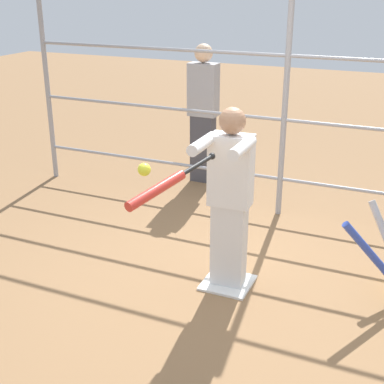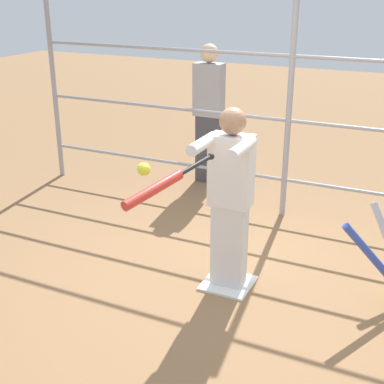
% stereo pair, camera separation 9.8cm
% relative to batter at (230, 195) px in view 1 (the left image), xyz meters
% --- Properties ---
extents(ground_plane, '(24.00, 24.00, 0.00)m').
position_rel_batter_xyz_m(ground_plane, '(0.00, -0.02, -0.82)').
color(ground_plane, olive).
extents(home_plate, '(0.40, 0.40, 0.02)m').
position_rel_batter_xyz_m(home_plate, '(0.00, -0.02, -0.81)').
color(home_plate, white).
rests_on(home_plate, ground).
extents(fence_backstop, '(6.01, 0.06, 2.74)m').
position_rel_batter_xyz_m(fence_backstop, '(0.00, -1.62, 0.55)').
color(fence_backstop, '#939399').
rests_on(fence_backstop, ground).
extents(batter, '(0.39, 0.52, 1.51)m').
position_rel_batter_xyz_m(batter, '(0.00, 0.00, 0.00)').
color(batter, silver).
rests_on(batter, ground).
extents(baseball_bat_swinging, '(0.27, 0.83, 0.17)m').
position_rel_batter_xyz_m(baseball_bat_swinging, '(0.13, 0.88, 0.37)').
color(baseball_bat_swinging, black).
extents(softball_in_flight, '(0.10, 0.10, 0.10)m').
position_rel_batter_xyz_m(softball_in_flight, '(0.48, 0.50, 0.30)').
color(softball_in_flight, yellow).
extents(bystander_behind_fence, '(0.35, 0.22, 1.70)m').
position_rel_batter_xyz_m(bystander_behind_fence, '(1.16, -2.25, 0.07)').
color(bystander_behind_fence, '#3F3F47').
rests_on(bystander_behind_fence, ground).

